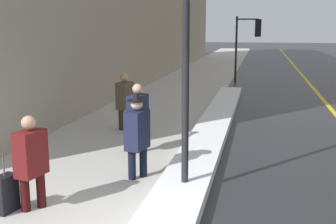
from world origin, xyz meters
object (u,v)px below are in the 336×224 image
pedestrian_trailing (31,158)px  pedestrian_in_fedora (137,133)px  pedestrian_in_glasses (138,115)px  pedestrian_nearside (125,99)px  lamp_post (186,2)px  traffic_light_near (250,35)px  rolling_suitcase (6,194)px

pedestrian_trailing → pedestrian_in_fedora: (1.20, 1.70, 0.06)m
pedestrian_in_fedora → pedestrian_in_glasses: bearing=-152.3°
pedestrian_in_fedora → pedestrian_nearside: (-1.45, 3.69, -0.01)m
lamp_post → traffic_light_near: 15.95m
traffic_light_near → pedestrian_trailing: traffic_light_near is taller
lamp_post → pedestrian_in_fedora: bearing=152.6°
rolling_suitcase → pedestrian_in_glasses: bearing=174.7°
traffic_light_near → pedestrian_in_fedora: (-1.60, -15.40, -1.56)m
pedestrian_trailing → rolling_suitcase: pedestrian_trailing is taller
traffic_light_near → pedestrian_nearside: 12.20m
pedestrian_in_glasses → traffic_light_near: bearing=-176.6°
pedestrian_trailing → rolling_suitcase: (-0.36, -0.18, -0.54)m
pedestrian_in_fedora → rolling_suitcase: (-1.56, -1.88, -0.60)m
traffic_light_near → pedestrian_nearside: (-3.05, -11.71, -1.57)m
pedestrian_in_fedora → pedestrian_trailing: bearing=-23.4°
traffic_light_near → pedestrian_trailing: bearing=-107.2°
traffic_light_near → rolling_suitcase: bearing=-108.2°
pedestrian_in_glasses → rolling_suitcase: size_ratio=1.68×
lamp_post → pedestrian_in_glasses: bearing=124.1°
pedestrian_in_fedora → rolling_suitcase: size_ratio=1.73×
pedestrian_trailing → traffic_light_near: bearing=-177.4°
traffic_light_near → pedestrian_nearside: size_ratio=2.14×
pedestrian_trailing → pedestrian_nearside: bearing=-165.5°
lamp_post → pedestrian_trailing: 3.46m
lamp_post → pedestrian_in_glasses: size_ratio=3.43×
lamp_post → pedestrian_in_glasses: 3.51m
pedestrian_in_fedora → lamp_post: bearing=74.5°
traffic_light_near → rolling_suitcase: 17.70m
traffic_light_near → rolling_suitcase: size_ratio=3.59×
traffic_light_near → pedestrian_trailing: (-2.81, -17.10, -1.61)m
lamp_post → pedestrian_nearside: 5.40m
pedestrian_in_fedora → traffic_light_near: bearing=-174.0°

